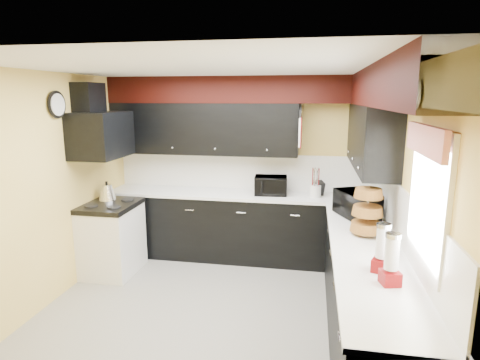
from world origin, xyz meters
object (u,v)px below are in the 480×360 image
Objects in this scene: toaster_oven at (271,185)px; kettle at (107,192)px; microwave at (357,204)px; knife_block at (319,188)px; utensil_crock at (315,191)px.

toaster_oven reaches higher than kettle.
microwave is 0.99m from knife_block.
utensil_crock is at bearing -143.31° from knife_block.
kettle reaches higher than utensil_crock.
toaster_oven is at bearing 160.12° from knife_block.
knife_block is at bearing 13.29° from kettle.
toaster_oven is 0.65m from knife_block.
utensil_crock is (0.59, -0.05, -0.04)m from toaster_oven.
microwave is at bearing -60.52° from utensil_crock.
toaster_oven reaches higher than utensil_crock.
microwave is 0.92m from utensil_crock.
kettle is (-2.07, -0.59, -0.04)m from toaster_oven.
microwave reaches higher than utensil_crock.
utensil_crock is 0.72× the size of kettle.
microwave is 3.12m from kettle.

